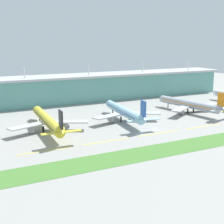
{
  "coord_description": "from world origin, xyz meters",
  "views": [
    {
      "loc": [
        -109.62,
        -157.09,
        53.03
      ],
      "look_at": [
        -15.72,
        27.88,
        7.0
      ],
      "focal_mm": 51.32,
      "sensor_mm": 36.0,
      "label": 1
    }
  ],
  "objects": [
    {
      "name": "ground_plane",
      "position": [
        0.0,
        0.0,
        0.0
      ],
      "size": [
        600.0,
        600.0,
        0.0
      ],
      "primitive_type": "plane",
      "color": "gray"
    },
    {
      "name": "terminal_building",
      "position": [
        -0.0,
        109.91,
        12.06
      ],
      "size": [
        288.0,
        34.0,
        32.71
      ],
      "color": "#5B9E93",
      "rests_on": "ground"
    },
    {
      "name": "airliner_near_middle",
      "position": [
        -59.83,
        26.4,
        6.46
      ],
      "size": [
        48.73,
        71.76,
        18.9
      ],
      "color": "yellow",
      "rests_on": "ground"
    },
    {
      "name": "airliner_center",
      "position": [
        -6.7,
        26.95,
        6.45
      ],
      "size": [
        48.51,
        65.95,
        18.9
      ],
      "color": "#9ED1EA",
      "rests_on": "ground"
    },
    {
      "name": "airliner_far_middle",
      "position": [
        49.67,
        27.56,
        6.45
      ],
      "size": [
        48.22,
        65.1,
        18.9
      ],
      "color": "#ADB2BC",
      "rests_on": "ground"
    },
    {
      "name": "taxiway_stripe_west",
      "position": [
        -71.0,
        -8.28,
        0.02
      ],
      "size": [
        28.0,
        0.7,
        0.04
      ],
      "primitive_type": "cube",
      "color": "yellow",
      "rests_on": "ground"
    },
    {
      "name": "taxiway_stripe_mid_west",
      "position": [
        -37.0,
        -8.28,
        0.02
      ],
      "size": [
        28.0,
        0.7,
        0.04
      ],
      "primitive_type": "cube",
      "color": "yellow",
      "rests_on": "ground"
    },
    {
      "name": "taxiway_stripe_centre",
      "position": [
        -3.0,
        -8.28,
        0.02
      ],
      "size": [
        28.0,
        0.7,
        0.04
      ],
      "primitive_type": "cube",
      "color": "yellow",
      "rests_on": "ground"
    },
    {
      "name": "taxiway_stripe_mid_east",
      "position": [
        31.0,
        -8.28,
        0.02
      ],
      "size": [
        28.0,
        0.7,
        0.04
      ],
      "primitive_type": "cube",
      "color": "yellow",
      "rests_on": "ground"
    },
    {
      "name": "grass_verge",
      "position": [
        0.0,
        -33.55,
        0.05
      ],
      "size": [
        300.0,
        18.0,
        0.1
      ],
      "primitive_type": "cube",
      "color": "#477A33",
      "rests_on": "ground"
    }
  ]
}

